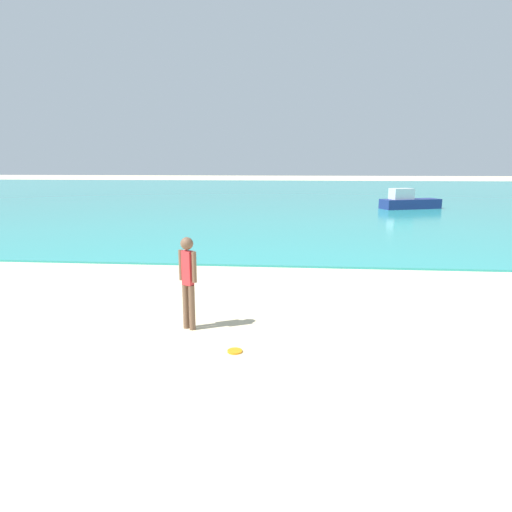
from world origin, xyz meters
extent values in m
cube|color=teal|center=(0.00, 41.81, 0.03)|extent=(160.00, 60.00, 0.06)
cylinder|color=brown|center=(-1.58, 7.06, 0.40)|extent=(0.11, 0.11, 0.80)
cylinder|color=brown|center=(-1.45, 6.99, 0.40)|extent=(0.11, 0.11, 0.80)
cube|color=red|center=(-1.51, 7.03, 1.10)|extent=(0.21, 0.19, 0.60)
sphere|color=brown|center=(-1.51, 7.03, 1.52)|extent=(0.22, 0.22, 0.22)
cylinder|color=brown|center=(-1.65, 7.09, 1.13)|extent=(0.08, 0.08, 0.53)
cylinder|color=brown|center=(-1.38, 6.96, 1.13)|extent=(0.08, 0.08, 0.53)
cylinder|color=orange|center=(-0.59, 6.12, 0.01)|extent=(0.23, 0.23, 0.03)
cube|color=navy|center=(7.36, 28.14, 0.35)|extent=(3.86, 2.35, 0.59)
cube|color=silver|center=(6.74, 27.92, 0.98)|extent=(1.52, 1.22, 0.66)
camera|label=1|loc=(0.31, -0.24, 2.86)|focal=31.29mm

